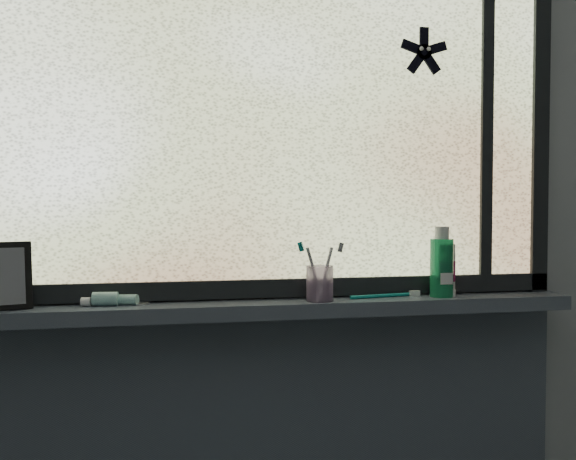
% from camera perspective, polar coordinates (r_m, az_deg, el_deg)
% --- Properties ---
extents(wall_back, '(3.00, 0.01, 2.50)m').
position_cam_1_polar(wall_back, '(1.81, -0.28, 1.26)').
color(wall_back, '#9EA3A8').
rests_on(wall_back, ground).
extents(windowsill, '(1.62, 0.14, 0.04)m').
position_cam_1_polar(windowsill, '(1.76, 0.20, -6.95)').
color(windowsill, '#485160').
rests_on(windowsill, wall_back).
extents(window_pane, '(1.50, 0.01, 1.00)m').
position_cam_1_polar(window_pane, '(1.81, -0.14, 10.17)').
color(window_pane, silver).
rests_on(window_pane, wall_back).
extents(frame_bottom, '(1.60, 0.03, 0.05)m').
position_cam_1_polar(frame_bottom, '(1.80, -0.11, -5.14)').
color(frame_bottom, black).
rests_on(frame_bottom, windowsill).
extents(frame_right, '(0.05, 0.03, 1.10)m').
position_cam_1_polar(frame_right, '(2.10, 21.43, 8.91)').
color(frame_right, black).
rests_on(frame_right, wall_back).
extents(frame_mullion, '(0.03, 0.03, 1.00)m').
position_cam_1_polar(frame_mullion, '(2.01, 17.17, 9.27)').
color(frame_mullion, black).
rests_on(frame_mullion, wall_back).
extents(starfish_sticker, '(0.15, 0.02, 0.15)m').
position_cam_1_polar(starfish_sticker, '(1.95, 11.99, 15.23)').
color(starfish_sticker, black).
rests_on(starfish_sticker, window_pane).
extents(vanity_mirror, '(0.15, 0.10, 0.17)m').
position_cam_1_polar(vanity_mirror, '(1.74, -24.03, -3.77)').
color(vanity_mirror, black).
rests_on(vanity_mirror, windowsill).
extents(toothpaste_tube, '(0.21, 0.08, 0.04)m').
position_cam_1_polar(toothpaste_tube, '(1.73, -15.23, -5.90)').
color(toothpaste_tube, white).
rests_on(toothpaste_tube, windowsill).
extents(toothbrush_cup, '(0.09, 0.09, 0.10)m').
position_cam_1_polar(toothbrush_cup, '(1.75, 2.84, -4.77)').
color(toothbrush_cup, '#B08DBA').
rests_on(toothbrush_cup, windowsill).
extents(toothbrush_lying, '(0.23, 0.06, 0.02)m').
position_cam_1_polar(toothbrush_lying, '(1.83, 8.24, -5.73)').
color(toothbrush_lying, '#0E7E7B').
rests_on(toothbrush_lying, windowsill).
extents(mouthwash_bottle, '(0.09, 0.09, 0.16)m').
position_cam_1_polar(mouthwash_bottle, '(1.87, 13.50, -2.75)').
color(mouthwash_bottle, '#1D985C').
rests_on(mouthwash_bottle, windowsill).
extents(cream_tube, '(0.05, 0.05, 0.11)m').
position_cam_1_polar(cream_tube, '(1.89, 14.01, -3.34)').
color(cream_tube, silver).
rests_on(cream_tube, windowsill).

